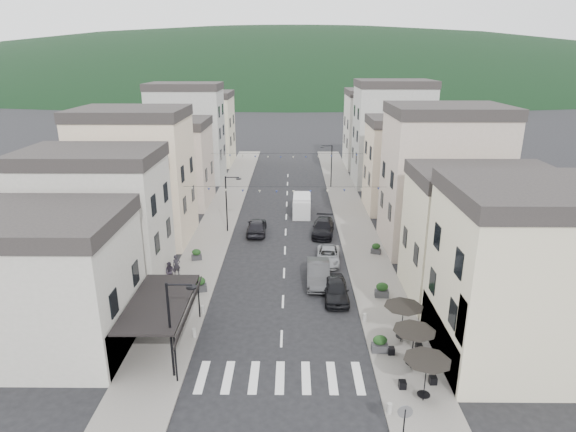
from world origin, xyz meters
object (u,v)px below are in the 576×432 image
Objects in this scene: parked_car_c at (328,256)px; delivery_van at (302,205)px; parked_car_b at (318,273)px; pedestrian_b at (170,272)px; pedestrian_a at (176,265)px; parked_car_e at (257,226)px; parked_car_d at (323,228)px; parked_car_a at (336,290)px.

delivery_van is (-2.10, 13.71, 0.55)m from parked_car_c.
pedestrian_b is at bearing -177.79° from parked_car_b.
delivery_van reaches higher than pedestrian_b.
parked_car_e is at bearing 30.37° from pedestrian_a.
parked_car_d is at bearing 48.77° from pedestrian_b.
parked_car_e is (-5.79, 11.36, -0.03)m from parked_car_b.
pedestrian_a reaches higher than pedestrian_b.
pedestrian_b is (-6.21, -11.51, 0.16)m from parked_car_e.
delivery_van is 2.85× the size of pedestrian_a.
parked_car_a is 0.88× the size of parked_car_b.
delivery_van is 2.96× the size of pedestrian_b.
parked_car_c is 10.01m from parked_car_e.
pedestrian_a is (-10.76, -16.71, -0.17)m from delivery_van.
parked_car_b is 17.85m from delivery_van.
delivery_van is at bearing 96.86° from parked_car_a.
parked_car_e is (-6.89, 7.26, 0.19)m from parked_car_c.
parked_car_e is 13.08m from pedestrian_b.
parked_car_a is 15.74m from parked_car_e.
parked_car_d is 2.92× the size of pedestrian_a.
parked_car_c is (1.10, 4.11, -0.22)m from parked_car_b.
pedestrian_a is (-11.76, 1.11, 0.16)m from parked_car_b.
parked_car_e is at bearing 69.55° from pedestrian_b.
pedestrian_b reaches higher than parked_car_d.
parked_car_d is at bearing 95.59° from parked_car_c.
pedestrian_a is at bearing 87.04° from pedestrian_b.
parked_car_d is 3.04× the size of pedestrian_b.
parked_car_c is 0.95× the size of parked_car_e.
parked_car_c is 0.90× the size of delivery_van.
parked_car_b is at bearing -88.13° from parked_car_d.
pedestrian_b reaches higher than parked_car_a.
parked_car_e is at bearing 118.50° from parked_car_b.
parked_car_c is 7.07m from parked_car_d.
parked_car_d is 6.88m from parked_car_e.
parked_car_e is at bearing -174.12° from parked_car_d.
pedestrian_a is at bearing -121.02° from delivery_van.
pedestrian_a reaches higher than parked_car_a.
pedestrian_a is (-12.86, -3.00, 0.38)m from parked_car_c.
parked_car_a is at bearing -3.17° from pedestrian_b.
parked_car_a reaches higher than parked_car_d.
parked_car_e is at bearing 117.13° from parked_car_a.
delivery_van is at bearing -127.11° from parked_car_e.
pedestrian_b reaches higher than parked_car_b.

